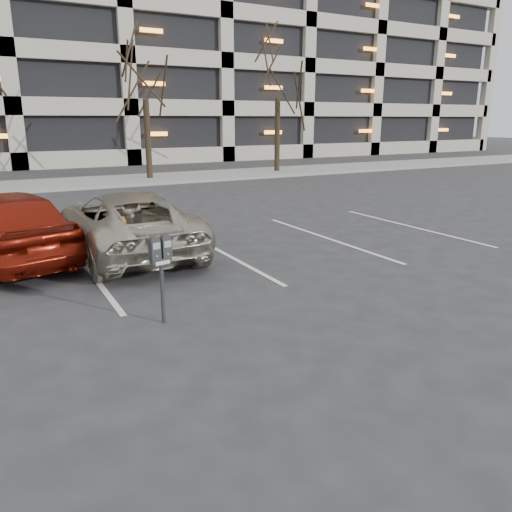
{
  "coord_description": "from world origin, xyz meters",
  "views": [
    {
      "loc": [
        -2.97,
        -7.22,
        2.8
      ],
      "look_at": [
        0.02,
        -1.76,
        1.09
      ],
      "focal_mm": 35.0,
      "sensor_mm": 36.0,
      "label": 1
    }
  ],
  "objects_px": {
    "tree_c": "(143,46)",
    "parking_meter": "(161,258)",
    "car_red": "(4,225)",
    "suv_silver": "(127,223)",
    "tree_d": "(278,51)"
  },
  "relations": [
    {
      "from": "tree_d",
      "to": "car_red",
      "type": "bearing_deg",
      "value": -138.1
    },
    {
      "from": "tree_c",
      "to": "parking_meter",
      "type": "relative_size",
      "value": 6.54
    },
    {
      "from": "tree_c",
      "to": "suv_silver",
      "type": "bearing_deg",
      "value": -108.94
    },
    {
      "from": "tree_c",
      "to": "parking_meter",
      "type": "xyz_separation_m",
      "value": [
        -4.96,
        -16.81,
        -4.95
      ]
    },
    {
      "from": "suv_silver",
      "to": "car_red",
      "type": "xyz_separation_m",
      "value": [
        -2.3,
        0.52,
        0.09
      ]
    },
    {
      "from": "tree_c",
      "to": "car_red",
      "type": "height_order",
      "value": "tree_c"
    },
    {
      "from": "tree_c",
      "to": "parking_meter",
      "type": "bearing_deg",
      "value": -106.43
    },
    {
      "from": "tree_d",
      "to": "suv_silver",
      "type": "bearing_deg",
      "value": -131.65
    },
    {
      "from": "suv_silver",
      "to": "tree_c",
      "type": "bearing_deg",
      "value": -108.69
    },
    {
      "from": "car_red",
      "to": "tree_c",
      "type": "bearing_deg",
      "value": -132.28
    },
    {
      "from": "tree_d",
      "to": "suv_silver",
      "type": "xyz_separation_m",
      "value": [
        -11.4,
        -12.82,
        -5.46
      ]
    },
    {
      "from": "tree_d",
      "to": "suv_silver",
      "type": "height_order",
      "value": "tree_d"
    },
    {
      "from": "tree_c",
      "to": "tree_d",
      "type": "distance_m",
      "value": 7.0
    },
    {
      "from": "tree_c",
      "to": "car_red",
      "type": "xyz_separation_m",
      "value": [
        -6.7,
        -12.29,
        -5.15
      ]
    },
    {
      "from": "tree_d",
      "to": "tree_c",
      "type": "bearing_deg",
      "value": 180.0
    }
  ]
}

